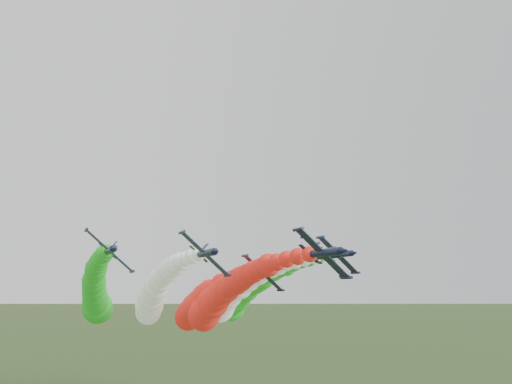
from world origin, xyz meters
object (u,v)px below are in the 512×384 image
jet_lead (216,302)px  jet_inner_right (230,297)px  jet_inner_left (154,297)px  jet_trail (197,306)px  jet_outer_right (245,294)px  jet_outer_left (96,296)px

jet_lead → jet_inner_right: (8.30, 12.84, 0.58)m
jet_lead → jet_inner_left: size_ratio=1.01×
jet_trail → jet_inner_right: bearing=-71.2°
jet_inner_left → jet_inner_right: (20.70, 1.55, -0.47)m
jet_outer_right → jet_trail: (-11.55, 7.95, -3.24)m
jet_inner_left → jet_inner_right: 20.76m
jet_inner_left → jet_trail: jet_inner_left is taller
jet_inner_left → jet_outer_left: (-12.53, 10.95, 0.10)m
jet_trail → jet_inner_left: bearing=-134.8°
jet_lead → jet_outer_right: size_ratio=1.00×
jet_lead → jet_inner_left: (-12.40, 11.29, 1.05)m
jet_lead → jet_inner_right: jet_inner_right is taller
jet_trail → jet_lead: bearing=-97.1°
jet_inner_left → jet_inner_right: bearing=4.3°
jet_inner_left → jet_outer_left: size_ratio=0.99×
jet_inner_right → jet_inner_left: bearing=-175.7°
jet_inner_right → jet_outer_left: 34.54m
jet_inner_right → jet_trail: 15.39m
jet_inner_right → jet_trail: bearing=108.8°
jet_outer_left → jet_outer_right: jet_outer_right is taller
jet_outer_right → jet_inner_left: bearing=-163.8°
jet_outer_right → jet_trail: bearing=145.5°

